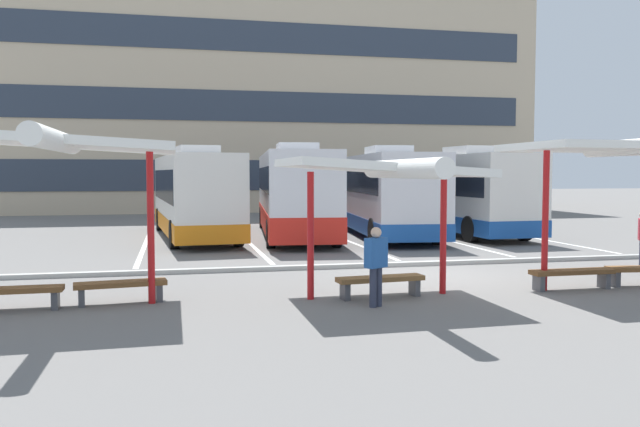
{
  "coord_description": "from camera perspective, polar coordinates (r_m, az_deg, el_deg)",
  "views": [
    {
      "loc": [
        -6.51,
        -15.32,
        2.61
      ],
      "look_at": [
        -2.21,
        3.81,
        1.39
      ],
      "focal_mm": 36.6,
      "sensor_mm": 36.0,
      "label": 1
    }
  ],
  "objects": [
    {
      "name": "bench_4",
      "position": [
        16.8,
        26.19,
        -4.59
      ],
      "size": [
        1.56,
        0.63,
        0.45
      ],
      "color": "brown",
      "rests_on": "ground"
    },
    {
      "name": "bench_3",
      "position": [
        15.7,
        21.16,
        -4.98
      ],
      "size": [
        1.94,
        0.43,
        0.45
      ],
      "color": "brown",
      "rests_on": "ground"
    },
    {
      "name": "platform_kerb",
      "position": [
        18.51,
        8.08,
        -4.38
      ],
      "size": [
        44.0,
        0.24,
        0.12
      ],
      "primitive_type": "cube",
      "color": "#ADADA8",
      "rests_on": "ground"
    },
    {
      "name": "coach_bus_0",
      "position": [
        26.69,
        -10.96,
        1.55
      ],
      "size": [
        3.33,
        10.93,
        3.63
      ],
      "color": "silver",
      "rests_on": "ground"
    },
    {
      "name": "waiting_passenger_2",
      "position": [
        12.74,
        4.91,
        -4.21
      ],
      "size": [
        0.5,
        0.42,
        1.56
      ],
      "color": "#33384C",
      "rests_on": "ground"
    },
    {
      "name": "waiting_shelter_2",
      "position": [
        15.89,
        24.52,
        5.03
      ],
      "size": [
        4.11,
        4.86,
        3.34
      ],
      "color": "red",
      "rests_on": "ground"
    },
    {
      "name": "bench_1",
      "position": [
        13.68,
        -17.02,
        -6.15
      ],
      "size": [
        1.82,
        0.66,
        0.45
      ],
      "color": "brown",
      "rests_on": "ground"
    },
    {
      "name": "lane_stripe_0",
      "position": [
        25.39,
        -14.98,
        -2.44
      ],
      "size": [
        0.16,
        14.0,
        0.01
      ],
      "primitive_type": "cube",
      "color": "white",
      "rests_on": "ground"
    },
    {
      "name": "bench_0",
      "position": [
        13.67,
        -24.7,
        -6.35
      ],
      "size": [
        1.53,
        0.45,
        0.45
      ],
      "color": "brown",
      "rests_on": "ground"
    },
    {
      "name": "ground_plane",
      "position": [
        16.85,
        10.27,
        -5.4
      ],
      "size": [
        160.0,
        160.0,
        0.0
      ],
      "primitive_type": "plane",
      "color": "slate"
    },
    {
      "name": "lane_stripe_2",
      "position": [
        26.19,
        1.78,
        -2.14
      ],
      "size": [
        0.16,
        14.0,
        0.01
      ],
      "primitive_type": "cube",
      "color": "white",
      "rests_on": "ground"
    },
    {
      "name": "lane_stripe_4",
      "position": [
        29.01,
        16.39,
        -1.72
      ],
      "size": [
        0.16,
        14.0,
        0.01
      ],
      "primitive_type": "cube",
      "color": "white",
      "rests_on": "ground"
    },
    {
      "name": "waiting_shelter_1",
      "position": [
        13.45,
        5.54,
        3.75
      ],
      "size": [
        3.93,
        5.04,
        2.91
      ],
      "color": "red",
      "rests_on": "ground"
    },
    {
      "name": "waiting_shelter_0",
      "position": [
        13.22,
        -21.28,
        5.52
      ],
      "size": [
        4.01,
        5.24,
        3.38
      ],
      "color": "red",
      "rests_on": "ground"
    },
    {
      "name": "coach_bus_1",
      "position": [
        26.85,
        -2.29,
        1.69
      ],
      "size": [
        3.72,
        11.93,
        3.74
      ],
      "color": "silver",
      "rests_on": "ground"
    },
    {
      "name": "coach_bus_2",
      "position": [
        27.93,
        5.27,
        1.76
      ],
      "size": [
        3.78,
        12.37,
        3.68
      ],
      "color": "silver",
      "rests_on": "ground"
    },
    {
      "name": "bench_2",
      "position": [
        13.76,
        5.3,
        -5.94
      ],
      "size": [
        1.91,
        0.59,
        0.45
      ],
      "color": "brown",
      "rests_on": "ground"
    },
    {
      "name": "coach_bus_3",
      "position": [
        28.73,
        11.78,
        1.76
      ],
      "size": [
        2.8,
        10.47,
        3.69
      ],
      "color": "silver",
      "rests_on": "ground"
    },
    {
      "name": "terminal_building",
      "position": [
        48.71,
        -4.94,
        11.07
      ],
      "size": [
        37.58,
        10.87,
        20.66
      ],
      "color": "#C6B293",
      "rests_on": "ground"
    },
    {
      "name": "lane_stripe_1",
      "position": [
        25.52,
        -6.47,
        -2.31
      ],
      "size": [
        0.16,
        14.0,
        0.01
      ],
      "primitive_type": "cube",
      "color": "white",
      "rests_on": "ground"
    },
    {
      "name": "lane_stripe_3",
      "position": [
        27.38,
        9.46,
        -1.93
      ],
      "size": [
        0.16,
        14.0,
        0.01
      ],
      "primitive_type": "cube",
      "color": "white",
      "rests_on": "ground"
    }
  ]
}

